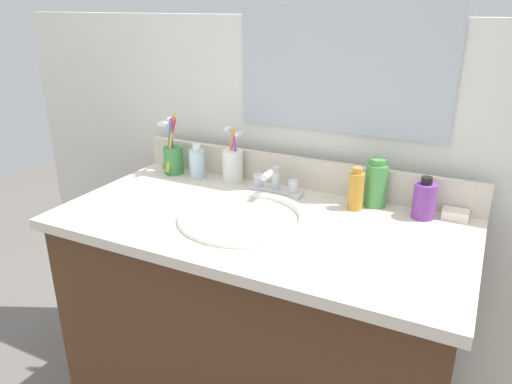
{
  "coord_description": "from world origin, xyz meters",
  "views": [
    {
      "loc": [
        0.49,
        -1.01,
        1.33
      ],
      "look_at": [
        -0.01,
        0.0,
        0.89
      ],
      "focal_mm": 33.98,
      "sensor_mm": 36.0,
      "label": 1
    }
  ],
  "objects_px": {
    "bottle_cream_purple": "(424,200)",
    "bottle_toner_green": "(376,184)",
    "soap_bar": "(455,214)",
    "faucet": "(275,184)",
    "cup_green": "(173,157)",
    "cup_white_ceramic": "(233,165)",
    "bottle_oil_amber": "(356,190)",
    "bottle_gel_clear": "(197,163)"
  },
  "relations": [
    {
      "from": "soap_bar",
      "to": "faucet",
      "type": "bearing_deg",
      "value": -174.38
    },
    {
      "from": "faucet",
      "to": "soap_bar",
      "type": "relative_size",
      "value": 2.5
    },
    {
      "from": "faucet",
      "to": "bottle_oil_amber",
      "type": "relative_size",
      "value": 1.38
    },
    {
      "from": "cup_white_ceramic",
      "to": "bottle_oil_amber",
      "type": "bearing_deg",
      "value": -5.84
    },
    {
      "from": "bottle_cream_purple",
      "to": "bottle_gel_clear",
      "type": "bearing_deg",
      "value": 179.92
    },
    {
      "from": "bottle_gel_clear",
      "to": "cup_green",
      "type": "height_order",
      "value": "cup_green"
    },
    {
      "from": "faucet",
      "to": "soap_bar",
      "type": "distance_m",
      "value": 0.49
    },
    {
      "from": "bottle_gel_clear",
      "to": "bottle_oil_amber",
      "type": "relative_size",
      "value": 0.94
    },
    {
      "from": "bottle_oil_amber",
      "to": "cup_white_ceramic",
      "type": "relative_size",
      "value": 0.67
    },
    {
      "from": "bottle_oil_amber",
      "to": "cup_green",
      "type": "bearing_deg",
      "value": 177.79
    },
    {
      "from": "bottle_cream_purple",
      "to": "bottle_toner_green",
      "type": "bearing_deg",
      "value": 168.84
    },
    {
      "from": "cup_green",
      "to": "cup_white_ceramic",
      "type": "bearing_deg",
      "value": 4.61
    },
    {
      "from": "cup_green",
      "to": "soap_bar",
      "type": "distance_m",
      "value": 0.85
    },
    {
      "from": "faucet",
      "to": "cup_green",
      "type": "xyz_separation_m",
      "value": [
        -0.36,
        0.02,
        0.03
      ]
    },
    {
      "from": "cup_green",
      "to": "soap_bar",
      "type": "relative_size",
      "value": 2.96
    },
    {
      "from": "faucet",
      "to": "bottle_cream_purple",
      "type": "xyz_separation_m",
      "value": [
        0.41,
        0.02,
        0.02
      ]
    },
    {
      "from": "bottle_toner_green",
      "to": "soap_bar",
      "type": "relative_size",
      "value": 2.06
    },
    {
      "from": "bottle_cream_purple",
      "to": "bottle_toner_green",
      "type": "xyz_separation_m",
      "value": [
        -0.13,
        0.03,
        0.01
      ]
    },
    {
      "from": "cup_white_ceramic",
      "to": "bottle_toner_green",
      "type": "bearing_deg",
      "value": 0.97
    },
    {
      "from": "bottle_cream_purple",
      "to": "bottle_toner_green",
      "type": "height_order",
      "value": "bottle_toner_green"
    },
    {
      "from": "bottle_oil_amber",
      "to": "soap_bar",
      "type": "distance_m",
      "value": 0.26
    },
    {
      "from": "cup_green",
      "to": "soap_bar",
      "type": "height_order",
      "value": "cup_green"
    },
    {
      "from": "bottle_gel_clear",
      "to": "faucet",
      "type": "bearing_deg",
      "value": -3.84
    },
    {
      "from": "bottle_gel_clear",
      "to": "soap_bar",
      "type": "distance_m",
      "value": 0.76
    },
    {
      "from": "bottle_gel_clear",
      "to": "bottle_cream_purple",
      "type": "distance_m",
      "value": 0.68
    },
    {
      "from": "faucet",
      "to": "bottle_toner_green",
      "type": "distance_m",
      "value": 0.28
    },
    {
      "from": "bottle_oil_amber",
      "to": "soap_bar",
      "type": "relative_size",
      "value": 1.81
    },
    {
      "from": "bottle_gel_clear",
      "to": "cup_white_ceramic",
      "type": "xyz_separation_m",
      "value": [
        0.12,
        0.02,
        0.01
      ]
    },
    {
      "from": "bottle_toner_green",
      "to": "faucet",
      "type": "bearing_deg",
      "value": -171.21
    },
    {
      "from": "bottle_toner_green",
      "to": "bottle_oil_amber",
      "type": "distance_m",
      "value": 0.06
    },
    {
      "from": "bottle_cream_purple",
      "to": "bottle_oil_amber",
      "type": "distance_m",
      "value": 0.17
    },
    {
      "from": "cup_white_ceramic",
      "to": "faucet",
      "type": "bearing_deg",
      "value": -12.91
    },
    {
      "from": "cup_green",
      "to": "soap_bar",
      "type": "xyz_separation_m",
      "value": [
        0.85,
        0.03,
        -0.04
      ]
    },
    {
      "from": "faucet",
      "to": "soap_bar",
      "type": "xyz_separation_m",
      "value": [
        0.48,
        0.05,
        -0.02
      ]
    },
    {
      "from": "faucet",
      "to": "cup_white_ceramic",
      "type": "distance_m",
      "value": 0.16
    },
    {
      "from": "bottle_oil_amber",
      "to": "cup_green",
      "type": "relative_size",
      "value": 0.61
    },
    {
      "from": "faucet",
      "to": "bottle_gel_clear",
      "type": "height_order",
      "value": "bottle_gel_clear"
    },
    {
      "from": "cup_green",
      "to": "cup_white_ceramic",
      "type": "distance_m",
      "value": 0.21
    },
    {
      "from": "faucet",
      "to": "bottle_oil_amber",
      "type": "xyz_separation_m",
      "value": [
        0.24,
        -0.0,
        0.03
      ]
    },
    {
      "from": "bottle_toner_green",
      "to": "bottle_oil_amber",
      "type": "bearing_deg",
      "value": -130.65
    },
    {
      "from": "bottle_toner_green",
      "to": "soap_bar",
      "type": "distance_m",
      "value": 0.21
    },
    {
      "from": "bottle_gel_clear",
      "to": "soap_bar",
      "type": "relative_size",
      "value": 1.7
    }
  ]
}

